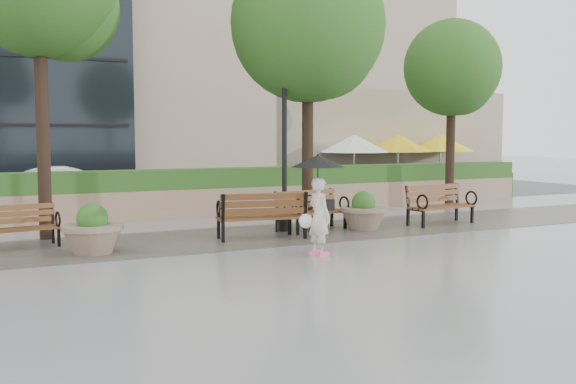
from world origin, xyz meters
name	(u,v)px	position (x,y,z in m)	size (l,w,h in m)	color
ground	(290,261)	(0.00, 0.00, 0.00)	(100.00, 100.00, 0.00)	gray
cobble_strip	(231,238)	(0.00, 3.00, 0.01)	(28.00, 3.20, 0.01)	#383330
hedge_wall	(180,194)	(0.00, 7.00, 0.66)	(24.00, 0.80, 1.35)	#957760
cafe_wall	(398,143)	(9.50, 10.00, 2.00)	(10.00, 0.60, 4.00)	tan
cafe_hedge	(423,188)	(9.00, 7.80, 0.45)	(8.00, 0.50, 0.90)	#264F1A
asphalt_street	(146,204)	(0.00, 11.00, 0.00)	(40.00, 7.00, 0.00)	black
bench_1	(16,236)	(-4.40, 3.55, 0.26)	(1.71, 0.88, 0.88)	brown
bench_2	(262,225)	(0.55, 2.53, 0.31)	(2.03, 1.07, 1.04)	brown
bench_3	(312,219)	(2.13, 3.19, 0.28)	(1.88, 1.03, 0.96)	brown
bench_4	(440,213)	(5.61, 2.68, 0.30)	(1.97, 1.00, 1.01)	brown
planter_left	(93,234)	(-3.10, 2.31, 0.38)	(1.17, 1.17, 0.98)	#7F6B56
planter_right	(363,215)	(3.34, 2.78, 0.37)	(1.12, 1.12, 0.94)	#7F6B56
lamppost	(285,148)	(1.50, 3.36, 1.99)	(0.28, 0.28, 4.49)	black
tree_1	(312,31)	(2.50, 3.90, 4.85)	(3.82, 3.79, 6.88)	black
tree_2	(454,72)	(8.62, 5.83, 4.28)	(3.17, 3.03, 5.91)	black
patio_umb_white	(354,144)	(6.86, 8.92, 1.99)	(2.50, 2.50, 2.30)	black
patio_umb_yellow_a	(398,144)	(8.69, 8.88, 1.99)	(2.50, 2.50, 2.30)	black
patio_umb_yellow_b	(440,143)	(10.75, 9.02, 1.99)	(2.50, 2.50, 2.30)	black
car_right	(70,189)	(-2.53, 10.00, 0.67)	(1.42, 4.08, 1.34)	silver
pedestrian	(318,195)	(0.75, 0.31, 1.16)	(1.04, 1.04, 1.90)	beige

